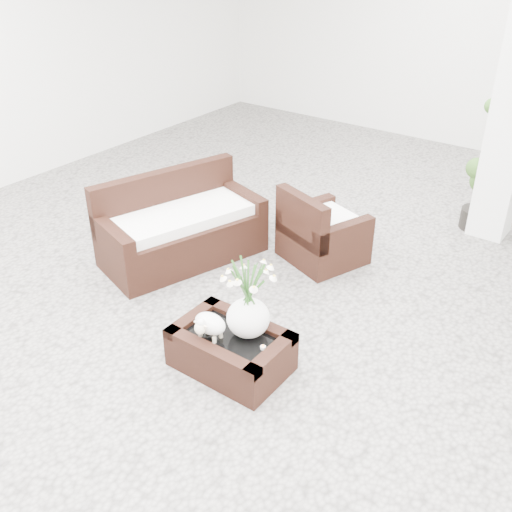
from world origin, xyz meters
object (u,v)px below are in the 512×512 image
Objects in this scene: coffee_table at (231,351)px; armchair at (324,225)px; loveseat at (182,220)px; topiary at (486,168)px.

coffee_table is 1.13× the size of armchair.
loveseat is at bearing 56.24° from armchair.
armchair is 1.48m from loveseat.
topiary reaches higher than coffee_table.
armchair is at bearing -122.67° from topiary.
armchair is at bearing -36.59° from loveseat.
armchair is (-0.30, 1.95, 0.24)m from coffee_table.
armchair is at bearing 98.88° from coffee_table.
coffee_table is 1.88m from loveseat.
topiary is (2.27, 2.54, 0.30)m from loveseat.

